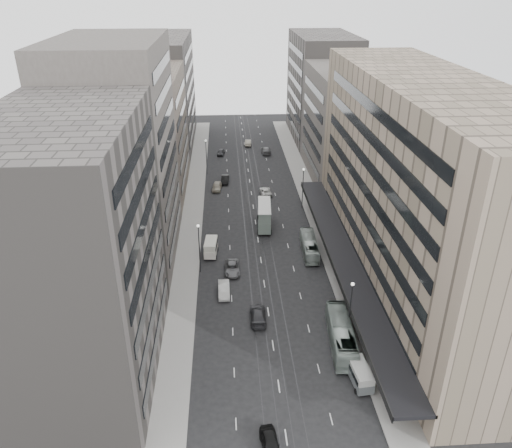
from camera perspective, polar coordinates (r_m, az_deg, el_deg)
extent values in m
plane|color=black|center=(69.27, 1.48, -10.48)|extent=(220.00, 220.00, 0.00)
cube|color=gray|center=(102.93, 6.33, 2.54)|extent=(4.00, 125.00, 0.15)
cube|color=gray|center=(101.69, -7.13, 2.19)|extent=(4.00, 125.00, 0.15)
cube|color=gray|center=(73.51, 18.03, 3.90)|extent=(15.00, 60.00, 30.00)
cube|color=black|center=(75.47, 10.12, -3.88)|extent=(4.40, 60.00, 0.50)
cube|color=#4F4944|center=(114.26, 10.22, 11.09)|extent=(15.00, 28.00, 24.00)
cube|color=#5A5551|center=(142.34, 7.52, 15.14)|extent=(15.00, 32.00, 28.00)
cube|color=#5A5551|center=(56.47, -19.90, -3.43)|extent=(15.00, 28.00, 30.00)
cube|color=#4F4944|center=(79.71, -15.34, 7.55)|extent=(15.00, 26.00, 34.00)
cube|color=#685E51|center=(106.41, -12.48, 10.02)|extent=(15.00, 28.00, 25.00)
cube|color=#5A5551|center=(137.82, -10.69, 14.54)|extent=(15.00, 38.00, 28.00)
cylinder|color=#262628|center=(64.43, 10.68, -9.81)|extent=(0.16, 0.16, 8.00)
sphere|color=silver|center=(62.12, 10.99, -6.76)|extent=(0.44, 0.44, 0.44)
cylinder|color=#262628|center=(98.76, 5.36, 4.00)|extent=(0.16, 0.16, 8.00)
sphere|color=silver|center=(97.26, 5.46, 6.23)|extent=(0.44, 0.44, 0.44)
cylinder|color=#262628|center=(77.04, -6.48, -2.93)|extent=(0.16, 0.16, 8.00)
sphere|color=silver|center=(75.12, -6.64, -0.21)|extent=(0.44, 0.44, 0.44)
cylinder|color=#262628|center=(116.40, -5.69, 7.54)|extent=(0.16, 0.16, 8.00)
sphere|color=silver|center=(115.13, -5.78, 9.47)|extent=(0.44, 0.44, 0.44)
imported|color=gray|center=(64.53, 9.73, -12.35)|extent=(3.55, 11.58, 3.18)
imported|color=#96A29B|center=(83.54, 6.12, -2.49)|extent=(2.71, 9.79, 2.70)
cube|color=slate|center=(91.60, 0.96, 0.52)|extent=(2.81, 8.27, 2.08)
cube|color=slate|center=(90.76, 0.97, 1.62)|extent=(2.74, 7.94, 1.81)
cube|color=silver|center=(90.36, 0.97, 2.17)|extent=(2.81, 8.27, 0.11)
cylinder|color=black|center=(89.44, 0.25, -0.90)|extent=(0.31, 0.92, 0.90)
cylinder|color=black|center=(89.47, 1.70, -0.90)|extent=(0.31, 0.92, 0.90)
cylinder|color=black|center=(94.68, 0.25, 0.74)|extent=(0.31, 0.92, 0.90)
cylinder|color=black|center=(94.71, 1.62, 0.73)|extent=(0.31, 0.92, 0.90)
cube|color=#505557|center=(60.29, 11.77, -16.74)|extent=(2.28, 4.62, 1.16)
cube|color=#ADADA8|center=(59.59, 11.87, -16.02)|extent=(2.24, 4.52, 0.91)
cylinder|color=black|center=(59.44, 11.33, -18.24)|extent=(0.25, 0.68, 0.66)
cylinder|color=black|center=(60.01, 13.09, -17.93)|extent=(0.25, 0.68, 0.66)
cylinder|color=black|center=(61.40, 10.39, -16.37)|extent=(0.25, 0.68, 0.66)
cylinder|color=black|center=(61.96, 12.09, -16.09)|extent=(0.25, 0.68, 0.66)
cube|color=silver|center=(82.98, -5.17, -2.93)|extent=(2.27, 4.43, 1.32)
cube|color=beige|center=(82.41, -5.20, -2.22)|extent=(2.23, 4.34, 1.04)
cylinder|color=black|center=(82.20, -5.92, -3.81)|extent=(0.25, 0.70, 0.69)
cylinder|color=black|center=(81.99, -4.58, -3.83)|extent=(0.25, 0.70, 0.69)
cylinder|color=black|center=(84.63, -5.70, -2.84)|extent=(0.25, 0.70, 0.69)
cylinder|color=black|center=(84.43, -4.40, -2.86)|extent=(0.25, 0.70, 0.69)
imported|color=black|center=(53.28, 1.66, -23.77)|extent=(2.18, 4.41, 1.45)
imported|color=silver|center=(73.26, -3.68, -7.48)|extent=(1.69, 4.66, 1.53)
imported|color=#5E5E60|center=(78.29, -2.75, -5.06)|extent=(2.37, 5.10, 1.41)
imported|color=#2A2A2D|center=(68.18, 0.24, -10.35)|extent=(2.30, 5.32, 1.52)
imported|color=#9E9582|center=(108.32, -4.50, 4.30)|extent=(2.30, 4.84, 1.60)
imported|color=black|center=(112.23, -3.55, 5.12)|extent=(1.92, 4.70, 1.52)
imported|color=silver|center=(105.84, 1.11, 3.76)|extent=(2.56, 5.00, 1.35)
imported|color=#59595C|center=(131.39, 1.12, 8.43)|extent=(2.34, 5.57, 1.61)
imported|color=#28282A|center=(130.42, -4.03, 8.18)|extent=(2.16, 4.28, 1.40)
imported|color=#ACA48F|center=(137.99, -0.92, 9.31)|extent=(1.80, 4.66, 1.51)
imported|color=black|center=(64.02, 14.40, -13.78)|extent=(0.87, 0.81, 2.00)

